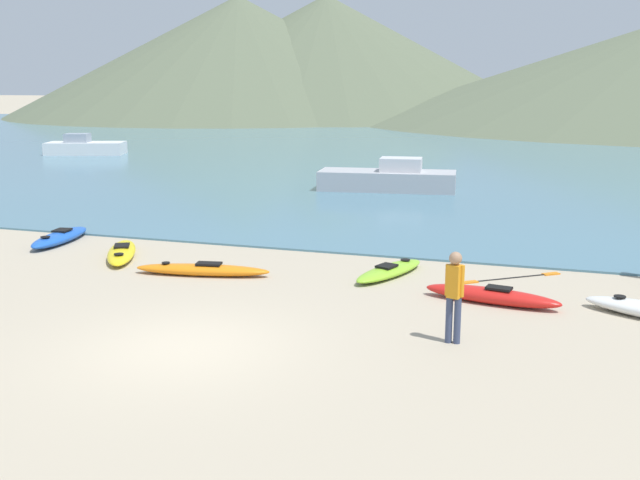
{
  "coord_description": "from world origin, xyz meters",
  "views": [
    {
      "loc": [
        6.37,
        -11.41,
        4.73
      ],
      "look_at": [
        0.16,
        7.43,
        0.5
      ],
      "focal_mm": 42.0,
      "sensor_mm": 36.0,
      "label": 1
    }
  ],
  "objects_px": {
    "moored_boat_1": "(389,179)",
    "moored_boat_3": "(85,147)",
    "kayak_on_sand_5": "(60,237)",
    "loose_paddle": "(511,278)",
    "kayak_on_sand_2": "(122,252)",
    "person_near_foreground": "(454,291)",
    "kayak_on_sand_3": "(492,296)",
    "kayak_on_sand_0": "(390,271)",
    "moored_boat_0": "(195,120)",
    "kayak_on_sand_1": "(202,270)"
  },
  "relations": [
    {
      "from": "kayak_on_sand_3",
      "to": "kayak_on_sand_5",
      "type": "height_order",
      "value": "kayak_on_sand_3"
    },
    {
      "from": "kayak_on_sand_5",
      "to": "moored_boat_1",
      "type": "xyz_separation_m",
      "value": [
        6.88,
        13.43,
        0.39
      ]
    },
    {
      "from": "kayak_on_sand_1",
      "to": "person_near_foreground",
      "type": "relative_size",
      "value": 2.01
    },
    {
      "from": "kayak_on_sand_3",
      "to": "moored_boat_1",
      "type": "distance_m",
      "value": 16.82
    },
    {
      "from": "moored_boat_1",
      "to": "moored_boat_3",
      "type": "distance_m",
      "value": 24.45
    },
    {
      "from": "kayak_on_sand_0",
      "to": "person_near_foreground",
      "type": "relative_size",
      "value": 1.63
    },
    {
      "from": "kayak_on_sand_3",
      "to": "moored_boat_3",
      "type": "height_order",
      "value": "moored_boat_3"
    },
    {
      "from": "kayak_on_sand_1",
      "to": "kayak_on_sand_5",
      "type": "distance_m",
      "value": 6.15
    },
    {
      "from": "kayak_on_sand_0",
      "to": "moored_boat_0",
      "type": "relative_size",
      "value": 0.73
    },
    {
      "from": "kayak_on_sand_1",
      "to": "moored_boat_1",
      "type": "distance_m",
      "value": 15.57
    },
    {
      "from": "kayak_on_sand_0",
      "to": "kayak_on_sand_5",
      "type": "bearing_deg",
      "value": 176.12
    },
    {
      "from": "person_near_foreground",
      "to": "kayak_on_sand_3",
      "type": "bearing_deg",
      "value": 81.13
    },
    {
      "from": "person_near_foreground",
      "to": "moored_boat_1",
      "type": "relative_size",
      "value": 0.28
    },
    {
      "from": "kayak_on_sand_5",
      "to": "person_near_foreground",
      "type": "distance_m",
      "value": 13.43
    },
    {
      "from": "kayak_on_sand_5",
      "to": "moored_boat_3",
      "type": "distance_m",
      "value": 27.89
    },
    {
      "from": "moored_boat_3",
      "to": "loose_paddle",
      "type": "height_order",
      "value": "moored_boat_3"
    },
    {
      "from": "kayak_on_sand_2",
      "to": "moored_boat_3",
      "type": "distance_m",
      "value": 30.35
    },
    {
      "from": "kayak_on_sand_2",
      "to": "loose_paddle",
      "type": "relative_size",
      "value": 1.31
    },
    {
      "from": "kayak_on_sand_5",
      "to": "person_near_foreground",
      "type": "height_order",
      "value": "person_near_foreground"
    },
    {
      "from": "moored_boat_1",
      "to": "loose_paddle",
      "type": "bearing_deg",
      "value": -65.25
    },
    {
      "from": "kayak_on_sand_3",
      "to": "moored_boat_1",
      "type": "bearing_deg",
      "value": 110.75
    },
    {
      "from": "person_near_foreground",
      "to": "moored_boat_3",
      "type": "xyz_separation_m",
      "value": [
        -27.95,
        28.23,
        -0.46
      ]
    },
    {
      "from": "kayak_on_sand_1",
      "to": "person_near_foreground",
      "type": "distance_m",
      "value": 7.31
    },
    {
      "from": "person_near_foreground",
      "to": "loose_paddle",
      "type": "bearing_deg",
      "value": 82.34
    },
    {
      "from": "loose_paddle",
      "to": "kayak_on_sand_5",
      "type": "bearing_deg",
      "value": 179.9
    },
    {
      "from": "kayak_on_sand_1",
      "to": "kayak_on_sand_5",
      "type": "xyz_separation_m",
      "value": [
        -5.78,
        2.1,
        0.03
      ]
    },
    {
      "from": "moored_boat_0",
      "to": "loose_paddle",
      "type": "xyz_separation_m",
      "value": [
        36.96,
        -54.53,
        -0.66
      ]
    },
    {
      "from": "kayak_on_sand_5",
      "to": "loose_paddle",
      "type": "distance_m",
      "value": 13.09
    },
    {
      "from": "kayak_on_sand_2",
      "to": "moored_boat_0",
      "type": "bearing_deg",
      "value": 115.64
    },
    {
      "from": "kayak_on_sand_2",
      "to": "moored_boat_1",
      "type": "relative_size",
      "value": 0.49
    },
    {
      "from": "moored_boat_1",
      "to": "person_near_foreground",
      "type": "bearing_deg",
      "value": -73.38
    },
    {
      "from": "kayak_on_sand_5",
      "to": "moored_boat_3",
      "type": "xyz_separation_m",
      "value": [
        -15.54,
        23.16,
        0.36
      ]
    },
    {
      "from": "loose_paddle",
      "to": "moored_boat_0",
      "type": "bearing_deg",
      "value": 124.13
    },
    {
      "from": "kayak_on_sand_3",
      "to": "person_near_foreground",
      "type": "distance_m",
      "value": 2.93
    },
    {
      "from": "kayak_on_sand_1",
      "to": "kayak_on_sand_5",
      "type": "relative_size",
      "value": 1.16
    },
    {
      "from": "loose_paddle",
      "to": "moored_boat_1",
      "type": "bearing_deg",
      "value": 114.75
    },
    {
      "from": "kayak_on_sand_2",
      "to": "moored_boat_1",
      "type": "height_order",
      "value": "moored_boat_1"
    },
    {
      "from": "kayak_on_sand_5",
      "to": "person_near_foreground",
      "type": "relative_size",
      "value": 1.73
    },
    {
      "from": "kayak_on_sand_2",
      "to": "kayak_on_sand_5",
      "type": "bearing_deg",
      "value": 159.64
    },
    {
      "from": "kayak_on_sand_0",
      "to": "moored_boat_3",
      "type": "distance_m",
      "value": 35.1
    },
    {
      "from": "kayak_on_sand_0",
      "to": "moored_boat_0",
      "type": "distance_m",
      "value": 64.87
    },
    {
      "from": "kayak_on_sand_3",
      "to": "kayak_on_sand_0",
      "type": "bearing_deg",
      "value": 148.72
    },
    {
      "from": "kayak_on_sand_0",
      "to": "person_near_foreground",
      "type": "bearing_deg",
      "value": -63.3
    },
    {
      "from": "kayak_on_sand_3",
      "to": "kayak_on_sand_2",
      "type": "bearing_deg",
      "value": 172.85
    },
    {
      "from": "moored_boat_3",
      "to": "kayak_on_sand_5",
      "type": "bearing_deg",
      "value": -56.13
    },
    {
      "from": "kayak_on_sand_3",
      "to": "moored_boat_3",
      "type": "xyz_separation_m",
      "value": [
        -28.38,
        25.45,
        0.36
      ]
    },
    {
      "from": "kayak_on_sand_3",
      "to": "kayak_on_sand_1",
      "type": "bearing_deg",
      "value": 178.43
    },
    {
      "from": "kayak_on_sand_3",
      "to": "moored_boat_0",
      "type": "xyz_separation_m",
      "value": [
        -36.72,
        56.8,
        0.5
      ]
    },
    {
      "from": "loose_paddle",
      "to": "person_near_foreground",
      "type": "bearing_deg",
      "value": -97.66
    },
    {
      "from": "kayak_on_sand_3",
      "to": "kayak_on_sand_5",
      "type": "distance_m",
      "value": 13.04
    }
  ]
}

